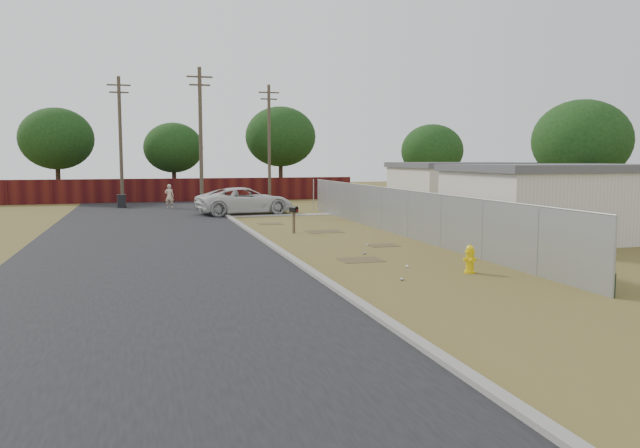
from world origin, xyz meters
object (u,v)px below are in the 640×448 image
object	(u,v)px
fire_hydrant	(470,259)
trash_bin	(121,201)
pedestrian	(169,196)
pickup_truck	(245,201)
mailbox	(294,212)

from	to	relation	value
fire_hydrant	trash_bin	world-z (taller)	trash_bin
trash_bin	fire_hydrant	bearing A→B (deg)	-69.49
fire_hydrant	pedestrian	distance (m)	27.77
pickup_truck	trash_bin	xyz separation A→B (m)	(-7.29, 7.08, -0.34)
fire_hydrant	mailbox	bearing A→B (deg)	103.82
fire_hydrant	mailbox	xyz separation A→B (m)	(-2.67, 10.86, 0.57)
pickup_truck	pedestrian	world-z (taller)	pedestrian
mailbox	pedestrian	size ratio (longest dim) A/B	0.76
fire_hydrant	mailbox	size ratio (longest dim) A/B	0.70
mailbox	trash_bin	world-z (taller)	mailbox
mailbox	fire_hydrant	bearing A→B (deg)	-76.18
mailbox	pedestrian	distance (m)	16.59
trash_bin	mailbox	bearing A→B (deg)	-65.55
pedestrian	trash_bin	size ratio (longest dim) A/B	1.81
pickup_truck	pedestrian	xyz separation A→B (m)	(-4.17, 5.73, 0.01)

